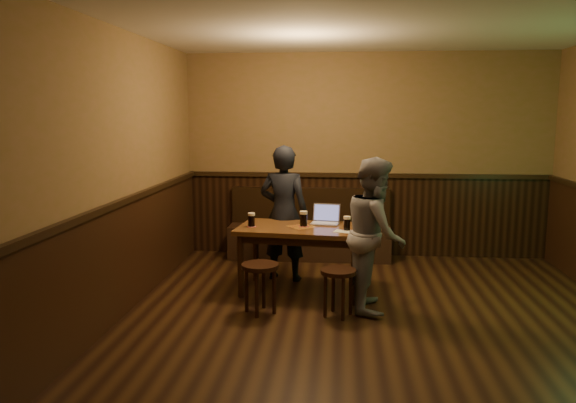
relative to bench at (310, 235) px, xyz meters
The scene contains 12 objects.
room 2.79m from the bench, 73.17° to the right, with size 5.04×6.04×2.84m.
bench is the anchor object (origin of this frame).
pub_table 1.56m from the bench, 90.00° to the right, with size 1.46×0.93×0.75m.
stool_left 2.27m from the bench, 99.21° to the right, with size 0.41×0.41×0.50m.
stool_right 2.29m from the bench, 79.67° to the right, with size 0.45×0.45×0.47m.
pint_left 1.75m from the bench, 109.32° to the right, with size 0.10×0.10×0.16m.
pint_mid 1.59m from the bench, 89.32° to the right, with size 0.11×0.11×0.17m.
pint_right 1.81m from the bench, 73.54° to the right, with size 0.10×0.10×0.15m.
laptop 1.43m from the bench, 79.10° to the right, with size 0.34×0.29×0.22m.
menu 1.86m from the bench, 74.95° to the right, with size 0.22×0.15×0.00m, color silver.
person_suit 1.19m from the bench, 103.13° to the right, with size 0.59×0.39×1.61m, color black.
person_grey 2.18m from the bench, 68.57° to the right, with size 0.75×0.59×1.55m, color gray.
Camera 1 is at (-0.34, -4.83, 1.98)m, focal length 35.00 mm.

